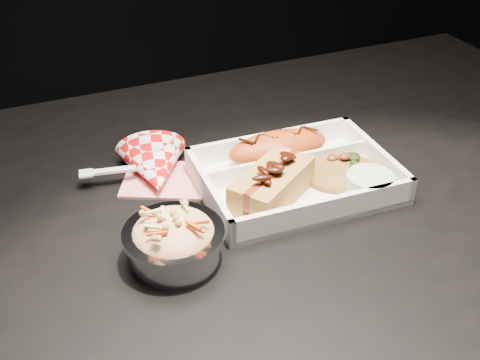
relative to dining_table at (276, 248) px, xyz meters
The scene contains 8 objects.
dining_table is the anchor object (origin of this frame).
food_tray 0.11m from the dining_table, 18.36° to the left, with size 0.26×0.19×0.04m.
fried_pastry 0.14m from the dining_table, 64.28° to the left, with size 0.14×0.06×0.04m, color #C14713.
hotdog 0.13m from the dining_table, 138.19° to the right, with size 0.13×0.12×0.06m.
fried_rice_mound 0.15m from the dining_table, ahead, with size 0.10×0.09×0.03m, color olive.
cupcake_liner 0.16m from the dining_table, 28.59° to the right, with size 0.06×0.06×0.03m, color beige.
foil_coleslaw_cup 0.21m from the dining_table, 157.21° to the right, with size 0.11×0.11×0.07m.
napkin_fork 0.20m from the dining_table, 143.63° to the left, with size 0.18×0.14×0.10m.
Camera 1 is at (-0.30, -0.57, 1.20)m, focal length 45.00 mm.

